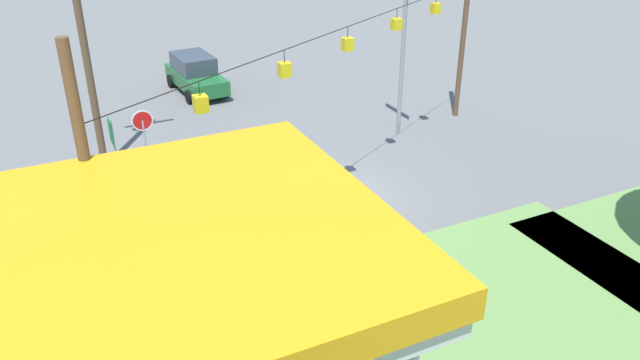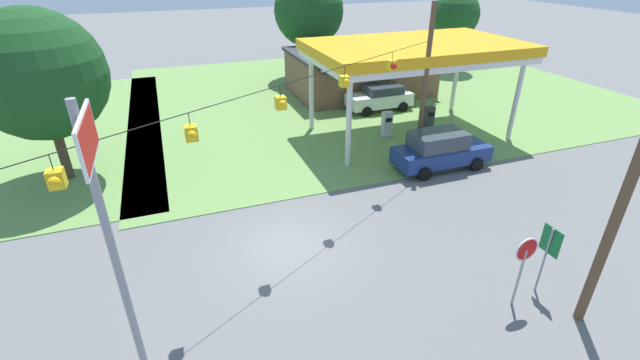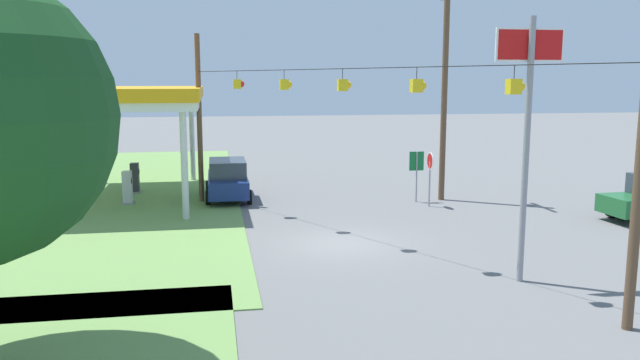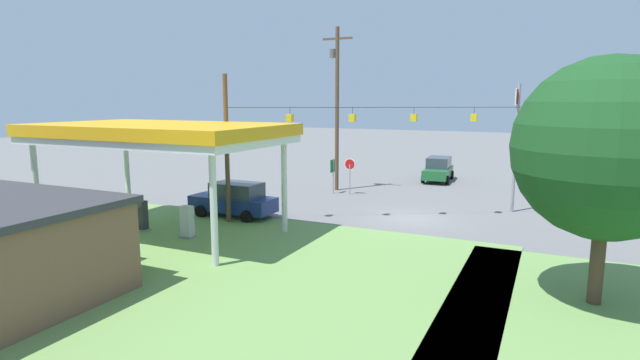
# 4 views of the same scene
# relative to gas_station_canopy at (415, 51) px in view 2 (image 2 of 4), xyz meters

# --- Properties ---
(ground_plane) EXTENTS (160.00, 160.00, 0.00)m
(ground_plane) POSITION_rel_gas_station_canopy_xyz_m (-10.04, -8.38, -4.89)
(ground_plane) COLOR slate
(grass_verge_station_corner) EXTENTS (36.00, 28.00, 0.04)m
(grass_verge_station_corner) POSITION_rel_gas_station_canopy_xyz_m (2.00, 8.89, -4.87)
(grass_verge_station_corner) COLOR #6B934C
(grass_verge_station_corner) RESTS_ON ground
(gas_station_canopy) EXTENTS (11.72, 6.99, 5.39)m
(gas_station_canopy) POSITION_rel_gas_station_canopy_xyz_m (0.00, 0.00, 0.00)
(gas_station_canopy) COLOR silver
(gas_station_canopy) RESTS_ON ground
(gas_station_store) EXTENTS (10.51, 7.21, 3.29)m
(gas_station_store) POSITION_rel_gas_station_canopy_xyz_m (0.92, 8.87, -3.23)
(gas_station_store) COLOR brown
(gas_station_store) RESTS_ON ground
(fuel_pump_near) EXTENTS (0.71, 0.56, 1.56)m
(fuel_pump_near) POSITION_rel_gas_station_canopy_xyz_m (-1.44, -0.00, -4.15)
(fuel_pump_near) COLOR gray
(fuel_pump_near) RESTS_ON ground
(fuel_pump_far) EXTENTS (0.71, 0.56, 1.56)m
(fuel_pump_far) POSITION_rel_gas_station_canopy_xyz_m (1.44, -0.00, -4.15)
(fuel_pump_far) COLOR gray
(fuel_pump_far) RESTS_ON ground
(car_at_pumps_front) EXTENTS (4.89, 2.12, 1.95)m
(car_at_pumps_front) POSITION_rel_gas_station_canopy_xyz_m (-0.92, -4.62, -3.90)
(car_at_pumps_front) COLOR navy
(car_at_pumps_front) RESTS_ON ground
(car_at_pumps_rear) EXTENTS (4.51, 2.16, 1.73)m
(car_at_pumps_rear) POSITION_rel_gas_station_canopy_xyz_m (0.48, 4.62, -3.98)
(car_at_pumps_rear) COLOR white
(car_at_pumps_rear) RESTS_ON ground
(stop_sign_roadside) EXTENTS (0.80, 0.08, 2.50)m
(stop_sign_roadside) POSITION_rel_gas_station_canopy_xyz_m (-4.27, -13.66, -3.08)
(stop_sign_roadside) COLOR #99999E
(stop_sign_roadside) RESTS_ON ground
(stop_sign_overhead) EXTENTS (0.22, 2.00, 7.44)m
(stop_sign_overhead) POSITION_rel_gas_station_canopy_xyz_m (-14.91, -12.60, 0.23)
(stop_sign_overhead) COLOR gray
(stop_sign_overhead) RESTS_ON ground
(route_sign) EXTENTS (0.10, 0.70, 2.40)m
(route_sign) POSITION_rel_gas_station_canopy_xyz_m (-3.08, -13.42, -3.18)
(route_sign) COLOR gray
(route_sign) RESTS_ON ground
(signal_span_gantry) EXTENTS (17.49, 10.24, 7.83)m
(signal_span_gantry) POSITION_rel_gas_station_canopy_xyz_m (-10.04, -8.39, -0.53)
(signal_span_gantry) COLOR brown
(signal_span_gantry) RESTS_ON ground
(tree_behind_station) EXTENTS (5.74, 5.74, 8.40)m
(tree_behind_station) POSITION_rel_gas_station_canopy_xyz_m (-1.21, 14.70, 0.62)
(tree_behind_station) COLOR #4C3828
(tree_behind_station) RESTS_ON ground
(tree_west_verge) EXTENTS (5.69, 5.69, 7.87)m
(tree_west_verge) POSITION_rel_gas_station_canopy_xyz_m (-18.43, 0.61, 0.13)
(tree_west_verge) COLOR #4C3828
(tree_west_verge) RESTS_ON ground
(tree_far_back) EXTENTS (4.23, 4.23, 7.00)m
(tree_far_back) POSITION_rel_gas_station_canopy_xyz_m (11.92, 12.85, -0.03)
(tree_far_back) COLOR #4C3828
(tree_far_back) RESTS_ON ground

